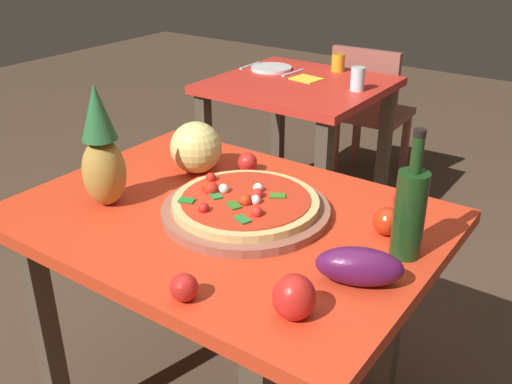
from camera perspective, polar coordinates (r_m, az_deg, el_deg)
name	(u,v)px	position (r m, az deg, el deg)	size (l,w,h in m)	color
display_table	(226,243)	(1.70, -2.93, -4.98)	(1.18, 0.87, 0.76)	#4F4032
background_table	(298,106)	(3.02, 4.18, 8.40)	(0.83, 0.79, 0.76)	#4F4032
dining_chair	(369,108)	(3.54, 11.02, 8.05)	(0.42, 0.42, 0.85)	#965643
pizza_board	(246,210)	(1.63, -1.01, -1.81)	(0.47, 0.47, 0.03)	#965643
pizza	(244,202)	(1.62, -1.15, -0.95)	(0.41, 0.41, 0.06)	#DDB56D
wine_bottle	(410,211)	(1.44, 14.85, -1.84)	(0.08, 0.08, 0.33)	#193915
pineapple_left	(102,152)	(1.69, -14.89, 3.79)	(0.12, 0.12, 0.36)	#AA8738
melon	(196,147)	(1.89, -5.90, 4.37)	(0.17, 0.17, 0.17)	#DDD175
bell_pepper	(294,297)	(1.23, 3.75, -10.26)	(0.09, 0.09, 0.10)	red
eggplant	(359,266)	(1.35, 10.11, -7.20)	(0.20, 0.09, 0.09)	#521545
tomato_by_bottle	(387,221)	(1.56, 12.74, -2.83)	(0.07, 0.07, 0.07)	red
tomato_beside_pepper	(184,287)	(1.29, -7.07, -9.26)	(0.06, 0.06, 0.06)	red
tomato_near_board	(404,198)	(1.71, 14.27, -0.62)	(0.06, 0.06, 0.06)	red
tomato_at_corner	(247,162)	(1.90, -0.85, 2.92)	(0.06, 0.06, 0.06)	red
drinking_glass_juice	(338,63)	(3.19, 8.06, 12.45)	(0.07, 0.07, 0.09)	orange
drinking_glass_water	(358,79)	(2.84, 9.93, 10.86)	(0.07, 0.07, 0.11)	silver
dinner_plate	(271,68)	(3.21, 1.51, 12.04)	(0.22, 0.22, 0.02)	white
fork_utensil	(250,65)	(3.28, -0.57, 12.31)	(0.02, 0.18, 0.01)	silver
knife_utensil	(293,73)	(3.13, 3.68, 11.60)	(0.02, 0.18, 0.01)	silver
napkin_folded	(306,79)	(3.02, 4.96, 11.00)	(0.14, 0.12, 0.01)	yellow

